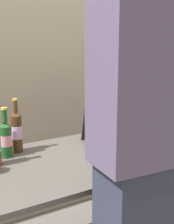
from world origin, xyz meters
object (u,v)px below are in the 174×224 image
object	(u,v)px
beer_bottle_amber	(6,138)
beer_bottle_dark	(17,131)
person_figure	(143,166)
laptop	(112,132)

from	to	relation	value
beer_bottle_amber	beer_bottle_dark	xyz separation A→B (m)	(0.08, 0.05, 0.02)
beer_bottle_amber	person_figure	world-z (taller)	person_figure
laptop	person_figure	xyz separation A→B (m)	(-0.36, -0.70, 0.10)
beer_bottle_dark	person_figure	size ratio (longest dim) A/B	0.18
beer_bottle_amber	person_figure	distance (m)	0.84
beer_bottle_dark	person_figure	bearing A→B (deg)	-74.07
beer_bottle_dark	laptop	bearing A→B (deg)	-11.68
laptop	person_figure	bearing A→B (deg)	-117.23
person_figure	beer_bottle_amber	bearing A→B (deg)	112.04
beer_bottle_amber	person_figure	bearing A→B (deg)	-67.96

